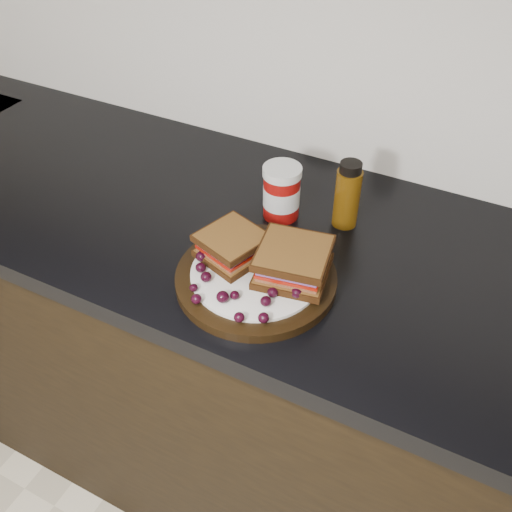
{
  "coord_description": "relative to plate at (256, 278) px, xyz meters",
  "views": [
    {
      "loc": [
        0.4,
        0.93,
        1.59
      ],
      "look_at": [
        0.07,
        1.57,
        0.96
      ],
      "focal_mm": 40.0,
      "sensor_mm": 36.0,
      "label": 1
    }
  ],
  "objects": [
    {
      "name": "sandwich_left",
      "position": [
        -0.06,
        0.02,
        0.04
      ],
      "size": [
        0.13,
        0.13,
        0.05
      ],
      "primitive_type": null,
      "rotation": [
        0.0,
        0.0,
        -0.32
      ],
      "color": "brown",
      "rests_on": "plate"
    },
    {
      "name": "grape_17",
      "position": [
        -0.07,
        0.01,
        0.02
      ],
      "size": [
        0.02,
        0.02,
        0.02
      ],
      "primitive_type": "ellipsoid",
      "color": "black",
      "rests_on": "plate"
    },
    {
      "name": "grape_20",
      "position": [
        -0.05,
        0.02,
        0.02
      ],
      "size": [
        0.02,
        0.02,
        0.02
      ],
      "primitive_type": "ellipsoid",
      "color": "black",
      "rests_on": "plate"
    },
    {
      "name": "grape_16",
      "position": [
        -0.08,
        0.02,
        0.02
      ],
      "size": [
        0.02,
        0.02,
        0.02
      ],
      "primitive_type": "ellipsoid",
      "color": "black",
      "rests_on": "plate"
    },
    {
      "name": "grape_12",
      "position": [
        0.08,
        0.01,
        0.02
      ],
      "size": [
        0.02,
        0.02,
        0.02
      ],
      "primitive_type": "ellipsoid",
      "color": "black",
      "rests_on": "plate"
    },
    {
      "name": "grape_10",
      "position": [
        0.09,
        -0.02,
        0.02
      ],
      "size": [
        0.02,
        0.02,
        0.02
      ],
      "primitive_type": "ellipsoid",
      "color": "black",
      "rests_on": "plate"
    },
    {
      "name": "grape_1",
      "position": [
        -0.06,
        -0.06,
        0.02
      ],
      "size": [
        0.02,
        0.02,
        0.02
      ],
      "primitive_type": "ellipsoid",
      "color": "black",
      "rests_on": "plate"
    },
    {
      "name": "grape_0",
      "position": [
        -0.08,
        -0.04,
        0.02
      ],
      "size": [
        0.02,
        0.02,
        0.02
      ],
      "primitive_type": "ellipsoid",
      "color": "black",
      "rests_on": "plate"
    },
    {
      "name": "oil_bottle",
      "position": [
        0.08,
        0.23,
        0.06
      ],
      "size": [
        0.05,
        0.05,
        0.14
      ],
      "primitive_type": "cylinder",
      "rotation": [
        0.0,
        0.0,
        0.06
      ],
      "color": "#503108",
      "rests_on": "countertop"
    },
    {
      "name": "grape_14",
      "position": [
        -0.04,
        0.07,
        0.02
      ],
      "size": [
        0.02,
        0.02,
        0.02
      ],
      "primitive_type": "ellipsoid",
      "color": "black",
      "rests_on": "plate"
    },
    {
      "name": "countertop",
      "position": [
        -0.07,
        0.13,
        -0.03
      ],
      "size": [
        3.98,
        0.6,
        0.04
      ],
      "primitive_type": "cube",
      "color": "black",
      "rests_on": "base_cabinets"
    },
    {
      "name": "grape_9",
      "position": [
        0.05,
        -0.04,
        0.02
      ],
      "size": [
        0.02,
        0.02,
        0.02
      ],
      "primitive_type": "ellipsoid",
      "color": "black",
      "rests_on": "plate"
    },
    {
      "name": "grape_15",
      "position": [
        -0.03,
        0.04,
        0.02
      ],
      "size": [
        0.02,
        0.02,
        0.02
      ],
      "primitive_type": "ellipsoid",
      "color": "black",
      "rests_on": "plate"
    },
    {
      "name": "sandwich_right",
      "position": [
        0.06,
        0.02,
        0.04
      ],
      "size": [
        0.14,
        0.14,
        0.05
      ],
      "primitive_type": null,
      "rotation": [
        0.0,
        0.0,
        0.17
      ],
      "color": "brown",
      "rests_on": "plate"
    },
    {
      "name": "condiment_jar",
      "position": [
        -0.04,
        0.2,
        0.05
      ],
      "size": [
        0.1,
        0.1,
        0.11
      ],
      "primitive_type": "cylinder",
      "rotation": [
        0.0,
        0.0,
        0.37
      ],
      "color": "maroon",
      "rests_on": "countertop"
    },
    {
      "name": "grape_4",
      "position": [
        -0.02,
        -0.09,
        0.02
      ],
      "size": [
        0.02,
        0.02,
        0.02
      ],
      "primitive_type": "ellipsoid",
      "color": "black",
      "rests_on": "plate"
    },
    {
      "name": "grape_19",
      "position": [
        -0.05,
        0.06,
        0.02
      ],
      "size": [
        0.02,
        0.02,
        0.02
      ],
      "primitive_type": "ellipsoid",
      "color": "black",
      "rests_on": "plate"
    },
    {
      "name": "grape_8",
      "position": [
        0.05,
        -0.06,
        0.02
      ],
      "size": [
        0.02,
        0.02,
        0.02
      ],
      "primitive_type": "ellipsoid",
      "color": "black",
      "rests_on": "plate"
    },
    {
      "name": "grape_18",
      "position": [
        -0.1,
        -0.02,
        0.02
      ],
      "size": [
        0.02,
        0.02,
        0.02
      ],
      "primitive_type": "ellipsoid",
      "color": "black",
      "rests_on": "plate"
    },
    {
      "name": "grape_5",
      "position": [
        -0.0,
        -0.07,
        0.02
      ],
      "size": [
        0.02,
        0.02,
        0.01
      ],
      "primitive_type": "ellipsoid",
      "color": "black",
      "rests_on": "plate"
    },
    {
      "name": "grape_2",
      "position": [
        -0.07,
        -0.09,
        0.02
      ],
      "size": [
        0.01,
        0.01,
        0.01
      ],
      "primitive_type": "ellipsoid",
      "color": "black",
      "rests_on": "plate"
    },
    {
      "name": "grape_6",
      "position": [
        0.03,
        -0.11,
        0.02
      ],
      "size": [
        0.02,
        0.02,
        0.02
      ],
      "primitive_type": "ellipsoid",
      "color": "black",
      "rests_on": "plate"
    },
    {
      "name": "plate",
      "position": [
        0.0,
        0.0,
        0.0
      ],
      "size": [
        0.28,
        0.28,
        0.02
      ],
      "primitive_type": "cylinder",
      "color": "black",
      "rests_on": "countertop"
    },
    {
      "name": "grape_7",
      "position": [
        0.06,
        -0.1,
        0.02
      ],
      "size": [
        0.02,
        0.02,
        0.02
      ],
      "primitive_type": "ellipsoid",
      "color": "black",
      "rests_on": "plate"
    },
    {
      "name": "grape_3",
      "position": [
        -0.05,
        -0.11,
        0.02
      ],
      "size": [
        0.02,
        0.02,
        0.02
      ],
      "primitive_type": "ellipsoid",
      "color": "black",
      "rests_on": "plate"
    },
    {
      "name": "grape_11",
      "position": [
        0.08,
        -0.0,
        0.02
      ],
      "size": [
        0.02,
        0.02,
        0.01
      ],
      "primitive_type": "ellipsoid",
      "color": "black",
      "rests_on": "plate"
    },
    {
      "name": "base_cabinets",
      "position": [
        -0.07,
        0.13,
        -0.48
      ],
      "size": [
        3.96,
        0.58,
        0.86
      ],
      "primitive_type": "cube",
      "color": "black",
      "rests_on": "ground_plane"
    },
    {
      "name": "grape_13",
      "position": [
        0.07,
        0.04,
        0.02
      ],
      "size": [
        0.02,
        0.02,
        0.02
      ],
      "primitive_type": "ellipsoid",
      "color": "black",
      "rests_on": "plate"
    },
    {
      "name": "grape_21",
      "position": [
        -0.07,
        0.0,
        0.02
      ],
      "size": [
        0.02,
        0.02,
        0.02
      ],
      "primitive_type": "ellipsoid",
      "color": "black",
      "rests_on": "plate"
    }
  ]
}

